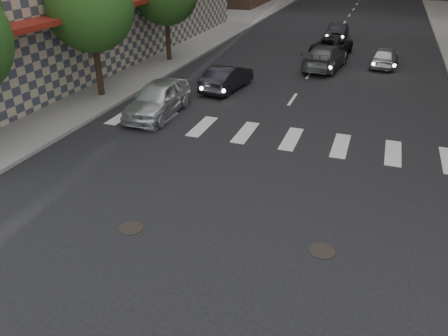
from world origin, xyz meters
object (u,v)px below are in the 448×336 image
object	(u,v)px
traffic_car_c	(332,46)
traffic_car_e	(338,31)
tree_b	(92,3)
traffic_car_b	(325,57)
traffic_car_d	(385,57)
traffic_car_a	(227,78)
silver_sedan	(158,99)

from	to	relation	value
traffic_car_c	traffic_car_e	distance (m)	5.75
tree_b	traffic_car_b	bearing A→B (deg)	43.46
traffic_car_d	traffic_car_e	bearing A→B (deg)	-58.56
tree_b	traffic_car_a	distance (m)	7.69
silver_sedan	traffic_car_c	size ratio (longest dim) A/B	0.97
tree_b	traffic_car_d	distance (m)	18.22
silver_sedan	traffic_car_a	distance (m)	5.04
traffic_car_b	tree_b	bearing A→B (deg)	50.74
traffic_car_b	traffic_car_e	world-z (taller)	traffic_car_b
traffic_car_d	traffic_car_c	bearing A→B (deg)	-25.16
traffic_car_b	traffic_car_d	world-z (taller)	traffic_car_b
tree_b	silver_sedan	xyz separation A→B (m)	(3.95, -1.43, -3.86)
tree_b	traffic_car_e	world-z (taller)	tree_b
tree_b	traffic_car_a	bearing A→B (deg)	29.96
silver_sedan	traffic_car_d	xyz separation A→B (m)	(9.70, 12.81, -0.14)
traffic_car_e	tree_b	bearing A→B (deg)	63.55
traffic_car_a	traffic_car_b	world-z (taller)	traffic_car_b
traffic_car_d	traffic_car_e	xyz separation A→B (m)	(-3.89, 7.85, 0.01)
traffic_car_b	traffic_car_c	xyz separation A→B (m)	(-0.07, 3.90, -0.07)
traffic_car_b	traffic_car_c	size ratio (longest dim) A/B	1.06
traffic_car_a	tree_b	bearing A→B (deg)	37.20
tree_b	traffic_car_a	world-z (taller)	tree_b
traffic_car_a	traffic_car_e	size ratio (longest dim) A/B	1.02
silver_sedan	tree_b	bearing A→B (deg)	158.08
traffic_car_a	traffic_car_e	distance (m)	16.45
tree_b	silver_sedan	world-z (taller)	tree_b
silver_sedan	traffic_car_e	world-z (taller)	silver_sedan
traffic_car_c	traffic_car_e	xyz separation A→B (m)	(-0.27, 5.74, -0.01)
silver_sedan	traffic_car_d	world-z (taller)	silver_sedan
traffic_car_c	silver_sedan	bearing A→B (deg)	75.34
silver_sedan	traffic_car_a	bearing A→B (deg)	67.68
traffic_car_b	traffic_car_c	bearing A→B (deg)	-81.66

